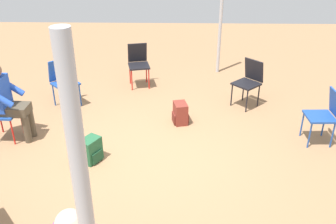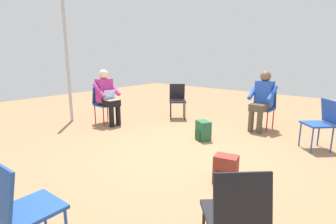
# 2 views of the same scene
# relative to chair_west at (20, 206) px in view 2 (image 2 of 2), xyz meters

# --- Properties ---
(ground_plane) EXTENTS (15.00, 15.00, 0.00)m
(ground_plane) POSITION_rel_chair_west_xyz_m (2.61, 0.40, -0.50)
(ground_plane) COLOR #99704C
(chair_west) EXTENTS (0.45, 0.41, 0.85)m
(chair_west) POSITION_rel_chair_west_xyz_m (0.00, 0.00, 0.00)
(chair_west) COLOR #1E4799
(chair_west) RESTS_ON ground
(chair_east) EXTENTS (0.45, 0.41, 0.85)m
(chair_east) POSITION_rel_chair_west_xyz_m (4.91, 0.01, 0.00)
(chair_east) COLOR #1E4799
(chair_east) RESTS_ON ground
(chair_north) EXTENTS (0.42, 0.45, 0.85)m
(chair_north) POSITION_rel_chair_west_xyz_m (2.98, 3.04, 0.00)
(chair_north) COLOR #1E4799
(chair_north) RESTS_ON ground
(chair_southwest) EXTENTS (0.59, 0.58, 0.85)m
(chair_southwest) POSITION_rel_chair_west_xyz_m (0.92, -1.25, 0.00)
(chair_southwest) COLOR black
(chair_southwest) RESTS_ON ground
(chair_northeast) EXTENTS (0.59, 0.58, 0.85)m
(chair_northeast) POSITION_rel_chair_west_xyz_m (4.46, 2.02, 0.00)
(chair_northeast) COLOR black
(chair_northeast) RESTS_ON ground
(chair_southeast) EXTENTS (0.58, 0.58, 0.85)m
(chair_southeast) POSITION_rel_chair_west_xyz_m (4.24, -1.18, 0.00)
(chair_southeast) COLOR #1E4799
(chair_southeast) RESTS_ON ground
(person_with_laptop) EXTENTS (0.51, 0.53, 1.24)m
(person_with_laptop) POSITION_rel_chair_west_xyz_m (2.97, 2.87, 0.20)
(person_with_laptop) COLOR black
(person_with_laptop) RESTS_ON ground
(person_in_blue) EXTENTS (0.53, 0.50, 1.24)m
(person_in_blue) POSITION_rel_chair_west_xyz_m (4.74, 0.01, 0.20)
(person_in_blue) COLOR #4C4233
(person_in_blue) RESTS_ON ground
(backpack_near_laptop_user) EXTENTS (0.29, 0.32, 0.36)m
(backpack_near_laptop_user) POSITION_rel_chair_west_xyz_m (2.14, -0.54, -0.34)
(backpack_near_laptop_user) COLOR maroon
(backpack_near_laptop_user) RESTS_ON ground
(backpack_by_empty_chair) EXTENTS (0.31, 0.34, 0.36)m
(backpack_by_empty_chair) POSITION_rel_chair_west_xyz_m (3.41, 0.59, -0.34)
(backpack_by_empty_chair) COLOR #235B38
(backpack_by_empty_chair) RESTS_ON ground
(tent_pole_far) EXTENTS (0.07, 0.07, 2.78)m
(tent_pole_far) POSITION_rel_chair_west_xyz_m (2.59, 3.78, 0.90)
(tent_pole_far) COLOR #B2B2B7
(tent_pole_far) RESTS_ON ground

